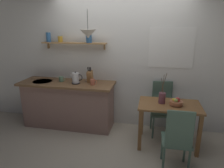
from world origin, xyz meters
TOP-DOWN VIEW (x-y plane):
  - ground_plane at (0.00, 0.00)m, footprint 14.00×14.00m
  - back_wall at (0.20, 0.65)m, footprint 6.80×0.11m
  - kitchen_counter at (-1.00, 0.32)m, footprint 1.83×0.63m
  - wall_shelf at (-0.94, 0.49)m, footprint 1.26×0.20m
  - dining_table at (0.91, -0.00)m, footprint 0.99×0.61m
  - dining_chair_near at (0.98, -0.67)m, footprint 0.39×0.40m
  - dining_chair_far at (0.82, 0.43)m, footprint 0.46×0.46m
  - fruit_bowl at (1.00, -0.03)m, footprint 0.20×0.20m
  - twig_vase at (0.78, 0.03)m, footprint 0.11×0.11m
  - electric_kettle at (-0.79, 0.26)m, footprint 0.24×0.16m
  - knife_block at (-0.56, 0.39)m, footprint 0.09×0.16m
  - coffee_mug_by_sink at (-1.12, 0.34)m, footprint 0.13×0.09m
  - coffee_mug_spare at (-0.46, 0.24)m, footprint 0.13×0.08m
  - pendant_lamp at (-0.53, 0.27)m, footprint 0.28×0.28m

SIDE VIEW (x-z plane):
  - ground_plane at x=0.00m, z-range 0.00..0.00m
  - kitchen_counter at x=-1.00m, z-range 0.01..0.92m
  - dining_chair_far at x=0.82m, z-range 0.04..1.01m
  - dining_chair_near at x=0.98m, z-range 0.04..1.01m
  - dining_table at x=0.91m, z-range 0.24..0.98m
  - fruit_bowl at x=1.00m, z-range 0.73..0.86m
  - twig_vase at x=0.78m, z-range 0.58..1.09m
  - coffee_mug_by_sink at x=-1.12m, z-range 0.92..1.01m
  - coffee_mug_spare at x=-0.46m, z-range 0.92..1.03m
  - electric_kettle at x=-0.79m, z-range 0.90..1.13m
  - knife_block at x=-0.56m, z-range 0.88..1.19m
  - back_wall at x=0.20m, z-range 0.00..2.70m
  - wall_shelf at x=-0.94m, z-range 1.52..1.85m
  - pendant_lamp at x=-0.53m, z-range 1.60..2.07m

